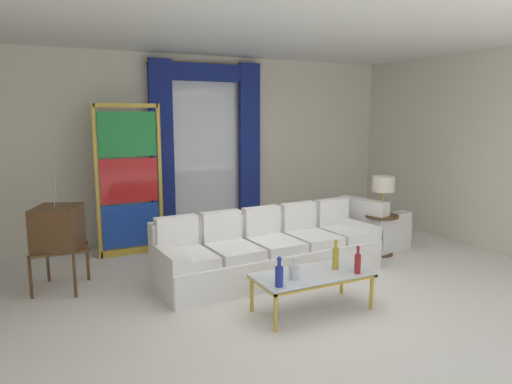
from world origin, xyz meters
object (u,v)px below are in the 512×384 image
Objects in this scene: couch_white_long at (268,251)px; peacock_figurine at (175,242)px; bottle_blue_decanter at (336,257)px; bottle_ruby_flask at (294,271)px; armchair_white at (372,230)px; vintage_tv at (58,229)px; coffee_table at (312,277)px; round_side_table at (381,231)px; stained_glass_divider at (129,184)px; bottle_amber_squat at (279,275)px; bottle_crystal_tall at (358,262)px; table_lamp_brass at (383,186)px.

peacock_figurine is at bearing 123.84° from couch_white_long.
couch_white_long is 9.10× the size of bottle_blue_decanter.
bottle_ruby_flask is 2.59m from peacock_figurine.
bottle_blue_decanter is 0.33× the size of armchair_white.
bottle_blue_decanter is 1.40× the size of bottle_ruby_flask.
vintage_tv is at bearing 145.01° from bottle_blue_decanter.
bottle_blue_decanter is (0.30, 0.01, 0.17)m from coffee_table.
round_side_table is at bearing -24.11° from peacock_figurine.
stained_glass_divider is at bearing 45.08° from vintage_tv.
coffee_table is at bearing -177.63° from bottle_blue_decanter.
bottle_ruby_flask is at bearing -168.45° from coffee_table.
bottle_amber_squat is 0.50× the size of round_side_table.
armchair_white is at bearing 46.38° from bottle_crystal_tall.
peacock_figurine is at bearing 95.12° from bottle_amber_squat.
bottle_crystal_tall is at bearing -137.57° from table_lamp_brass.
armchair_white is (1.82, 1.56, -0.25)m from bottle_blue_decanter.
bottle_ruby_flask is (0.24, 0.13, -0.04)m from bottle_amber_squat.
armchair_white is 1.67× the size of round_side_table.
bottle_amber_squat is at bearing -146.14° from armchair_white.
round_side_table is at bearing -26.57° from stained_glass_divider.
vintage_tv is at bearing 141.49° from coffee_table.
peacock_figurine is (-2.85, 0.91, -0.07)m from armchair_white.
bottle_crystal_tall is 0.69m from bottle_ruby_flask.
coffee_table is 4.14× the size of bottle_crystal_tall.
bottle_blue_decanter is 2.70m from peacock_figurine.
bottle_amber_squat is (-0.79, -0.19, -0.01)m from bottle_blue_decanter.
bottle_crystal_tall is (0.12, -0.22, -0.01)m from bottle_blue_decanter.
bottle_ruby_flask is at bearing -42.57° from vintage_tv.
bottle_amber_squat is at bearing -152.59° from bottle_ruby_flask.
vintage_tv reaches higher than table_lamp_brass.
peacock_figurine is at bearing 155.89° from table_lamp_brass.
table_lamp_brass is at bearing 31.85° from coffee_table.
bottle_ruby_flask reaches higher than round_side_table.
couch_white_long is 1.53m from peacock_figurine.
vintage_tv is at bearing -134.92° from stained_glass_divider.
bottle_amber_squat reaches higher than bottle_crystal_tall.
peacock_figurine is at bearing 22.01° from vintage_tv.
bottle_crystal_tall is 3.57m from stained_glass_divider.
couch_white_long is at bearing -56.16° from peacock_figurine.
vintage_tv reaches higher than bottle_amber_squat.
bottle_amber_squat reaches higher than bottle_ruby_flask.
coffee_table is at bearing 11.55° from bottle_ruby_flask.
bottle_blue_decanter is at bearing -81.42° from couch_white_long.
couch_white_long reaches higher than bottle_crystal_tall.
bottle_amber_squat is at bearing 178.24° from bottle_crystal_tall.
bottle_amber_squat is 0.30× the size of armchair_white.
bottle_amber_squat is 3.21m from stained_glass_divider.
coffee_table is at bearing -66.36° from stained_glass_divider.
bottle_crystal_tall is 0.50× the size of peacock_figurine.
round_side_table is (-0.10, -0.32, 0.07)m from armchair_white.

